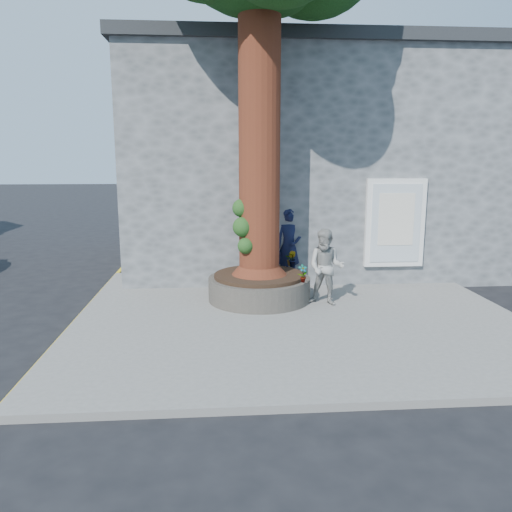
{
  "coord_description": "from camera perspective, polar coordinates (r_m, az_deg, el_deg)",
  "views": [
    {
      "loc": [
        -0.11,
        -8.95,
        3.27
      ],
      "look_at": [
        0.68,
        1.4,
        1.25
      ],
      "focal_mm": 35.0,
      "sensor_mm": 36.0,
      "label": 1
    }
  ],
  "objects": [
    {
      "name": "pavement",
      "position": [
        10.57,
        4.63,
        -6.69
      ],
      "size": [
        9.0,
        8.0,
        0.12
      ],
      "primitive_type": "cube",
      "color": "slate",
      "rests_on": "ground"
    },
    {
      "name": "man",
      "position": [
        12.5,
        3.78,
        1.0
      ],
      "size": [
        0.77,
        0.57,
        1.96
      ],
      "primitive_type": "imported",
      "rotation": [
        0.0,
        0.0,
        0.14
      ],
      "color": "black",
      "rests_on": "pavement"
    },
    {
      "name": "woman",
      "position": [
        10.96,
        8.0,
        -1.28
      ],
      "size": [
        1.0,
        0.91,
        1.67
      ],
      "primitive_type": "imported",
      "rotation": [
        0.0,
        0.0,
        -0.41
      ],
      "color": "#989792",
      "rests_on": "pavement"
    },
    {
      "name": "plant_a",
      "position": [
        10.51,
        5.39,
        -2.0
      ],
      "size": [
        0.23,
        0.18,
        0.38
      ],
      "primitive_type": "imported",
      "rotation": [
        0.0,
        0.0,
        0.25
      ],
      "color": "gray",
      "rests_on": "planter"
    },
    {
      "name": "plant_d",
      "position": [
        12.16,
        4.04,
        -0.37
      ],
      "size": [
        0.36,
        0.37,
        0.31
      ],
      "primitive_type": "imported",
      "rotation": [
        0.0,
        0.0,
        5.35
      ],
      "color": "gray",
      "rests_on": "planter"
    },
    {
      "name": "plant_b",
      "position": [
        12.03,
        4.14,
        -0.34
      ],
      "size": [
        0.27,
        0.27,
        0.38
      ],
      "primitive_type": "imported",
      "rotation": [
        0.0,
        0.0,
        1.99
      ],
      "color": "gray",
      "rests_on": "planter"
    },
    {
      "name": "stone_shop",
      "position": [
        16.35,
        4.91,
        10.58
      ],
      "size": [
        10.3,
        8.3,
        6.3
      ],
      "color": "#525658",
      "rests_on": "ground"
    },
    {
      "name": "yellow_line",
      "position": [
        10.87,
        -19.99,
        -7.15
      ],
      "size": [
        0.1,
        30.0,
        0.01
      ],
      "primitive_type": "cube",
      "color": "yellow",
      "rests_on": "ground"
    },
    {
      "name": "shopping_bag",
      "position": [
        12.61,
        4.92,
        -2.84
      ],
      "size": [
        0.23,
        0.18,
        0.28
      ],
      "primitive_type": "cube",
      "rotation": [
        0.0,
        0.0,
        -0.33
      ],
      "color": "white",
      "rests_on": "pavement"
    },
    {
      "name": "plant_c",
      "position": [
        11.21,
        0.47,
        -1.21
      ],
      "size": [
        0.28,
        0.28,
        0.35
      ],
      "primitive_type": "imported",
      "rotation": [
        0.0,
        0.0,
        3.87
      ],
      "color": "gray",
      "rests_on": "planter"
    },
    {
      "name": "ground",
      "position": [
        9.52,
        -3.48,
        -9.08
      ],
      "size": [
        120.0,
        120.0,
        0.0
      ],
      "primitive_type": "plane",
      "color": "black",
      "rests_on": "ground"
    },
    {
      "name": "planter",
      "position": [
        11.35,
        0.38,
        -3.57
      ],
      "size": [
        2.3,
        2.3,
        0.6
      ],
      "color": "black",
      "rests_on": "pavement"
    }
  ]
}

